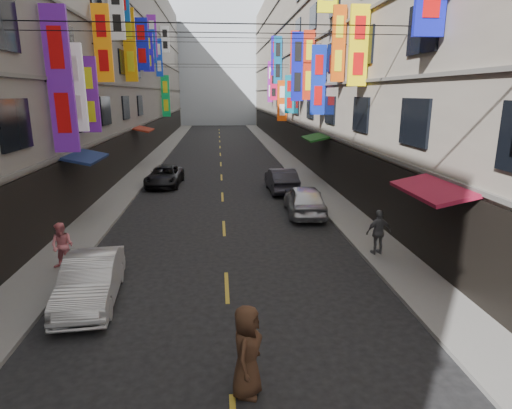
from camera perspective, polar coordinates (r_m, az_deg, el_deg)
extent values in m
cube|color=slate|center=(37.11, -14.06, 5.21)|extent=(2.00, 90.00, 0.12)
cube|color=slate|center=(37.16, 4.62, 5.61)|extent=(2.00, 90.00, 0.12)
cube|color=gray|center=(38.26, -24.40, 18.88)|extent=(10.00, 90.00, 19.00)
cube|color=black|center=(37.07, -15.66, 7.35)|extent=(0.12, 85.50, 3.00)
cube|color=#66635E|center=(36.91, -15.82, 9.97)|extent=(0.16, 90.00, 0.14)
cube|color=#66635E|center=(36.83, -16.18, 14.93)|extent=(0.16, 90.00, 0.14)
cube|color=#66635E|center=(37.02, -16.54, 19.88)|extent=(0.16, 90.00, 0.14)
cube|color=#9D9484|center=(38.36, 14.35, 19.66)|extent=(10.00, 90.00, 19.00)
cube|color=black|center=(37.13, 6.12, 7.82)|extent=(0.12, 85.50, 3.00)
cube|color=#66635E|center=(36.97, 6.18, 10.43)|extent=(0.16, 90.00, 0.14)
cube|color=#66635E|center=(36.89, 6.32, 15.39)|extent=(0.16, 90.00, 0.14)
cube|color=#66635E|center=(37.08, 6.47, 20.34)|extent=(0.16, 90.00, 0.14)
cube|color=#66635E|center=(37.54, 6.62, 25.21)|extent=(0.16, 90.00, 0.14)
cube|color=#AFB9C3|center=(86.35, -5.14, 17.95)|extent=(18.00, 8.00, 22.00)
cube|color=#5A1A90|center=(19.41, -24.64, 14.75)|extent=(0.99, 0.18, 5.69)
cylinder|color=black|center=(19.42, -24.79, 14.73)|extent=(1.09, 0.08, 0.08)
cube|color=white|center=(21.22, -23.01, 14.10)|extent=(0.88, 0.18, 3.80)
cylinder|color=black|center=(21.23, -23.14, 14.08)|extent=(0.98, 0.08, 0.08)
cube|color=yellow|center=(21.78, 13.50, 19.86)|extent=(0.90, 0.18, 3.61)
cylinder|color=black|center=(21.80, 13.64, 19.85)|extent=(1.00, 0.08, 0.08)
cube|color=#5E1989|center=(23.29, -21.33, 13.45)|extent=(0.87, 0.18, 3.64)
cylinder|color=black|center=(23.30, -21.45, 13.44)|extent=(0.97, 0.08, 0.08)
cube|color=#D1490B|center=(25.47, 10.95, 20.26)|extent=(0.73, 0.18, 3.99)
cylinder|color=black|center=(25.48, 11.06, 20.25)|extent=(0.83, 0.08, 0.08)
cube|color=orange|center=(26.64, -19.76, 19.54)|extent=(0.95, 0.18, 4.10)
cylinder|color=black|center=(26.65, -19.87, 19.53)|extent=(1.05, 0.08, 0.08)
cube|color=#0F27B1|center=(29.32, 8.30, 16.06)|extent=(0.95, 0.18, 4.39)
cylinder|color=black|center=(29.33, 8.40, 16.06)|extent=(1.05, 0.08, 0.08)
cube|color=silver|center=(31.10, -18.12, 23.45)|extent=(0.92, 0.18, 3.59)
cylinder|color=black|center=(31.11, -18.22, 23.44)|extent=(1.02, 0.08, 0.08)
cube|color=red|center=(32.90, 7.02, 17.91)|extent=(0.80, 0.18, 4.84)
cylinder|color=black|center=(32.91, 7.11, 17.90)|extent=(0.90, 0.08, 0.08)
cube|color=#CA840B|center=(34.46, -16.49, 19.68)|extent=(0.90, 0.18, 5.09)
cylinder|color=black|center=(34.47, -16.57, 19.67)|extent=(1.00, 0.08, 0.08)
cube|color=#0E14AD|center=(36.73, 5.56, 17.79)|extent=(0.99, 0.18, 5.38)
cylinder|color=black|center=(36.74, 5.64, 17.78)|extent=(1.09, 0.08, 0.08)
cube|color=#0F16AF|center=(39.02, -15.00, 19.94)|extent=(1.13, 0.18, 4.11)
cylinder|color=black|center=(39.03, -15.08, 19.93)|extent=(1.23, 0.08, 0.08)
cube|color=red|center=(39.35, 5.14, 19.53)|extent=(0.69, 0.18, 3.56)
cylinder|color=black|center=(39.36, 5.21, 19.53)|extent=(0.79, 0.08, 0.08)
cube|color=#0B728D|center=(40.88, 4.48, 14.42)|extent=(0.85, 0.18, 3.42)
cylinder|color=black|center=(40.89, 4.55, 14.42)|extent=(0.95, 0.08, 0.08)
cube|color=#2111C8|center=(42.66, -14.21, 19.09)|extent=(0.98, 0.18, 3.42)
cylinder|color=black|center=(42.67, -14.28, 19.09)|extent=(1.08, 0.08, 0.08)
cube|color=#0E31AE|center=(45.21, -13.82, 19.79)|extent=(0.89, 0.18, 3.08)
cylinder|color=black|center=(45.21, -13.88, 19.79)|extent=(0.99, 0.08, 0.08)
cube|color=#DA460C|center=(44.73, 3.52, 13.62)|extent=(1.01, 0.18, 4.02)
cylinder|color=black|center=(44.74, 3.59, 13.62)|extent=(1.11, 0.08, 0.08)
cube|color=#771C9A|center=(46.50, -13.67, 20.98)|extent=(0.89, 0.18, 3.95)
cylinder|color=black|center=(46.51, -13.74, 20.97)|extent=(0.99, 0.08, 0.08)
cube|color=#0B5385|center=(49.03, 2.93, 18.66)|extent=(0.87, 0.18, 4.93)
cylinder|color=black|center=(49.04, 2.99, 18.66)|extent=(0.97, 0.08, 0.08)
cube|color=#0F35B2|center=(51.17, -12.81, 18.55)|extent=(0.75, 0.18, 4.01)
cylinder|color=black|center=(51.18, -12.87, 18.54)|extent=(0.85, 0.08, 0.08)
cube|color=#200FB7|center=(51.13, 2.57, 19.20)|extent=(0.92, 0.18, 4.25)
cylinder|color=black|center=(51.14, 2.63, 19.19)|extent=(1.02, 0.08, 0.08)
cube|color=#DB1444|center=(52.30, 2.37, 15.51)|extent=(0.85, 0.18, 3.25)
cylinder|color=black|center=(52.30, 2.43, 15.51)|extent=(0.95, 0.08, 0.08)
cube|color=#0C8E42|center=(54.44, -11.95, 13.95)|extent=(0.98, 0.18, 4.87)
cylinder|color=black|center=(54.45, -12.01, 13.95)|extent=(1.08, 0.08, 0.08)
cube|color=white|center=(57.24, -12.02, 20.75)|extent=(1.00, 0.18, 3.05)
cylinder|color=black|center=(57.25, -12.07, 20.75)|extent=(1.10, 0.08, 0.08)
cube|color=#851A90|center=(56.75, 1.89, 16.03)|extent=(0.63, 0.18, 5.04)
cylinder|color=black|center=(56.76, 1.95, 16.03)|extent=(0.73, 0.08, 0.08)
cube|color=maroon|center=(14.08, 22.44, 1.96)|extent=(1.39, 3.20, 0.41)
cube|color=navy|center=(21.29, -21.84, 5.95)|extent=(1.39, 3.20, 0.41)
cube|color=#134913|center=(29.06, 7.96, 8.88)|extent=(1.39, 3.20, 0.41)
cube|color=maroon|center=(36.82, -14.81, 9.71)|extent=(1.39, 3.20, 0.41)
cylinder|color=black|center=(16.37, -4.77, 22.93)|extent=(14.00, 0.04, 0.04)
cylinder|color=black|center=(30.41, -5.01, 21.29)|extent=(14.00, 0.04, 0.04)
cylinder|color=black|center=(44.28, -5.04, 18.12)|extent=(14.00, 0.04, 0.04)
cube|color=gold|center=(13.50, -3.91, -10.92)|extent=(0.12, 2.20, 0.01)
cube|color=gold|center=(19.09, -4.30, -3.17)|extent=(0.12, 2.20, 0.01)
cube|color=gold|center=(24.88, -4.50, 1.03)|extent=(0.12, 2.20, 0.01)
cube|color=gold|center=(30.74, -4.63, 3.63)|extent=(0.12, 2.20, 0.01)
cube|color=gold|center=(36.65, -4.71, 5.40)|extent=(0.12, 2.20, 0.01)
cube|color=gold|center=(42.59, -4.78, 6.68)|extent=(0.12, 2.20, 0.01)
cube|color=gold|center=(48.54, -4.82, 7.64)|extent=(0.12, 2.20, 0.01)
cube|color=gold|center=(54.50, -4.86, 8.39)|extent=(0.12, 2.20, 0.01)
cube|color=gold|center=(60.47, -4.89, 9.00)|extent=(0.12, 2.20, 0.01)
cube|color=gold|center=(66.44, -4.92, 9.49)|extent=(0.12, 2.20, 0.01)
cube|color=gold|center=(72.42, -4.94, 9.91)|extent=(0.12, 2.20, 0.01)
cylinder|color=black|center=(21.95, 4.59, -0.15)|extent=(0.15, 0.51, 0.50)
cylinder|color=black|center=(23.20, 4.24, 0.67)|extent=(0.15, 0.51, 0.50)
cube|color=black|center=(22.54, 4.42, 0.64)|extent=(0.37, 1.31, 0.18)
cube|color=black|center=(22.70, 4.37, 1.65)|extent=(0.35, 0.57, 0.22)
cylinder|color=black|center=(21.94, 4.59, 1.05)|extent=(0.10, 0.36, 0.88)
cylinder|color=black|center=(21.86, 4.61, 1.95)|extent=(0.50, 0.09, 0.06)
imported|color=silver|center=(13.21, -21.17, -9.37)|extent=(1.77, 4.16, 1.33)
imported|color=black|center=(28.39, -12.09, 3.71)|extent=(2.29, 4.58, 1.24)
imported|color=silver|center=(21.14, 6.49, 0.63)|extent=(2.03, 4.50, 1.50)
imported|color=#2A2A32|center=(26.11, 3.38, 3.30)|extent=(1.64, 4.41, 1.44)
imported|color=pink|center=(15.63, -24.41, -5.05)|extent=(0.86, 0.68, 1.58)
imported|color=#5F5F62|center=(16.13, 16.04, -3.55)|extent=(1.05, 0.70, 1.65)
imported|color=#462B1C|center=(8.79, -1.21, -18.97)|extent=(0.89, 1.08, 1.89)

